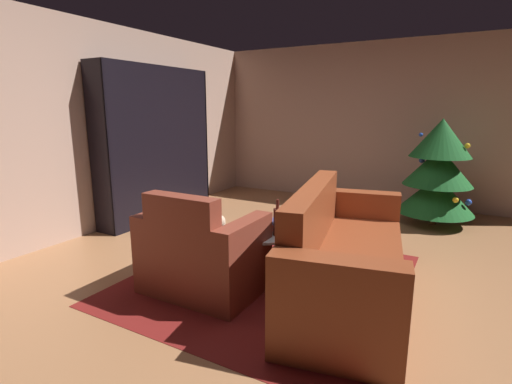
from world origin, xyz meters
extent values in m
plane|color=#9C6843|center=(0.00, 0.00, 0.00)|extent=(7.76, 7.76, 0.00)
cube|color=tan|center=(0.00, 3.26, 1.26)|extent=(5.51, 0.06, 2.52)
cube|color=tan|center=(-2.73, 0.00, 1.26)|extent=(0.06, 6.59, 2.52)
cube|color=maroon|center=(-0.18, -0.20, 0.00)|extent=(2.25, 2.43, 0.01)
cube|color=black|center=(-2.34, 0.89, 1.03)|extent=(0.03, 1.89, 2.06)
cube|color=black|center=(-2.50, 1.82, 1.03)|extent=(0.35, 0.02, 2.06)
cube|color=black|center=(-2.50, -0.05, 1.03)|extent=(0.35, 0.03, 2.06)
cube|color=black|center=(-2.50, 0.89, 0.01)|extent=(0.32, 1.84, 0.03)
cube|color=black|center=(-2.50, 0.89, 0.42)|extent=(0.32, 1.84, 0.03)
cube|color=black|center=(-2.50, 0.89, 0.83)|extent=(0.32, 1.84, 0.02)
cube|color=black|center=(-2.50, 0.89, 1.23)|extent=(0.32, 1.84, 0.02)
cube|color=black|center=(-2.50, 0.89, 1.64)|extent=(0.32, 1.84, 0.02)
cube|color=black|center=(-2.50, 0.89, 2.04)|extent=(0.32, 1.84, 0.03)
cube|color=black|center=(-2.63, 0.89, 0.76)|extent=(0.05, 1.04, 0.65)
cube|color=black|center=(-2.61, 0.89, 0.76)|extent=(0.03, 1.07, 0.68)
cube|color=#0E7E81|center=(-2.56, 1.78, 0.19)|extent=(0.21, 0.03, 0.33)
cube|color=#254099|center=(-2.56, 1.75, 0.16)|extent=(0.20, 0.03, 0.27)
cube|color=#1E449B|center=(-2.56, 1.70, 0.18)|extent=(0.22, 0.04, 0.31)
cube|color=orange|center=(-2.58, 1.66, 0.14)|extent=(0.16, 0.03, 0.23)
cube|color=#B83222|center=(-2.55, 1.62, 0.18)|extent=(0.24, 0.03, 0.31)
cube|color=#4C2D2C|center=(-2.58, 1.76, 1.38)|extent=(0.17, 0.03, 0.27)
cube|color=gold|center=(-2.55, 1.72, 1.41)|extent=(0.23, 0.03, 0.34)
cube|color=#A39A8D|center=(-2.57, 1.67, 1.41)|extent=(0.20, 0.04, 0.33)
cube|color=#25794A|center=(-2.58, 1.63, 1.39)|extent=(0.16, 0.03, 0.30)
cube|color=navy|center=(-2.56, 1.60, 1.40)|extent=(0.20, 0.03, 0.32)
cube|color=gold|center=(-2.56, 1.57, 1.38)|extent=(0.21, 0.03, 0.28)
cube|color=#AAA999|center=(-2.57, 1.53, 1.42)|extent=(0.20, 0.03, 0.34)
cube|color=#BDAF8D|center=(-2.58, 1.49, 1.35)|extent=(0.17, 0.04, 0.21)
cube|color=#7E53A6|center=(-2.59, 1.76, 1.79)|extent=(0.16, 0.03, 0.27)
cube|color=red|center=(-2.58, 1.71, 1.80)|extent=(0.17, 0.04, 0.30)
cube|color=orange|center=(-2.58, 1.67, 1.82)|extent=(0.17, 0.04, 0.34)
cube|color=#147298|center=(-2.56, 1.62, 1.76)|extent=(0.22, 0.04, 0.21)
cube|color=orange|center=(-2.54, 1.58, 1.81)|extent=(0.25, 0.03, 0.32)
cube|color=#397040|center=(-2.54, 1.55, 1.78)|extent=(0.26, 0.03, 0.25)
cube|color=#B52514|center=(-2.57, 1.51, 1.79)|extent=(0.18, 0.03, 0.29)
cube|color=#2A8D3B|center=(-2.56, 1.48, 1.81)|extent=(0.20, 0.03, 0.33)
cube|color=brown|center=(-0.56, -0.65, 0.20)|extent=(0.65, 0.68, 0.41)
cube|color=brown|center=(-0.56, -0.91, 0.64)|extent=(0.64, 0.15, 0.46)
cube|color=brown|center=(-0.16, -0.65, 0.33)|extent=(0.16, 0.67, 0.66)
cube|color=brown|center=(-0.96, -0.65, 0.33)|extent=(0.16, 0.67, 0.66)
ellipsoid|color=#CAAA8A|center=(-0.60, -0.58, 0.50)|extent=(0.28, 0.18, 0.18)
sphere|color=#CAAA8A|center=(-0.54, -0.46, 0.55)|extent=(0.13, 0.13, 0.13)
cube|color=brown|center=(0.53, -0.16, 0.21)|extent=(1.10, 1.80, 0.42)
cube|color=brown|center=(0.23, -0.22, 0.66)|extent=(0.49, 1.68, 0.48)
cube|color=brown|center=(0.71, -1.08, 0.34)|extent=(0.82, 0.34, 0.69)
cube|color=brown|center=(0.36, 0.76, 0.34)|extent=(0.82, 0.34, 0.69)
cylinder|color=black|center=(-0.05, -0.17, 0.21)|extent=(0.04, 0.04, 0.43)
cylinder|color=black|center=(-0.37, 0.02, 0.21)|extent=(0.04, 0.04, 0.43)
cylinder|color=black|center=(-0.37, -0.33, 0.21)|extent=(0.04, 0.04, 0.43)
cylinder|color=silver|center=(-0.25, -0.15, 0.44)|extent=(0.75, 0.75, 0.02)
cube|color=#A38B84|center=(-0.20, -0.20, 0.46)|extent=(0.16, 0.13, 0.02)
cube|color=#BE3131|center=(-0.20, -0.20, 0.48)|extent=(0.15, 0.17, 0.02)
cube|color=#A29388|center=(-0.20, -0.19, 0.50)|extent=(0.16, 0.12, 0.02)
cube|color=red|center=(-0.20, -0.19, 0.52)|extent=(0.22, 0.15, 0.02)
cube|color=#3A4487|center=(-0.20, -0.19, 0.54)|extent=(0.20, 0.15, 0.02)
cylinder|color=#512018|center=(-0.07, -0.25, 0.57)|extent=(0.07, 0.07, 0.23)
cylinder|color=#512018|center=(-0.07, -0.25, 0.72)|extent=(0.03, 0.03, 0.08)
cylinder|color=brown|center=(0.95, 2.36, 0.08)|extent=(0.08, 0.08, 0.16)
cone|color=#185421|center=(0.95, 2.36, 0.41)|extent=(0.96, 0.96, 0.49)
cone|color=#185421|center=(0.95, 2.36, 0.78)|extent=(0.86, 0.86, 0.49)
cone|color=#185421|center=(0.95, 2.36, 1.14)|extent=(0.75, 0.75, 0.49)
sphere|color=blue|center=(1.06, 2.64, 1.07)|extent=(0.06, 0.06, 0.06)
sphere|color=yellow|center=(1.25, 2.31, 1.06)|extent=(0.07, 0.07, 0.07)
sphere|color=blue|center=(0.72, 2.62, 0.81)|extent=(0.08, 0.08, 0.08)
sphere|color=yellow|center=(1.20, 2.06, 0.42)|extent=(0.07, 0.07, 0.07)
sphere|color=blue|center=(1.34, 2.30, 0.36)|extent=(0.08, 0.08, 0.08)
sphere|color=blue|center=(0.69, 2.51, 1.16)|extent=(0.05, 0.05, 0.05)
camera|label=1|loc=(1.31, -3.08, 1.52)|focal=27.06mm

